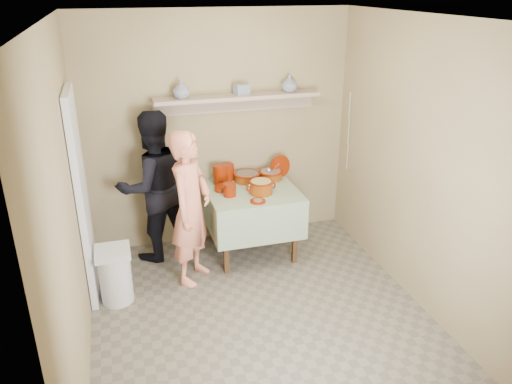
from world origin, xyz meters
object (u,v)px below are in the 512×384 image
object	(u,v)px
person_cook	(191,208)
trash_bin	(115,275)
serving_table	(251,199)
cazuela_rice	(261,186)
person_helper	(153,187)

from	to	relation	value
person_cook	trash_bin	size ratio (longest dim) A/B	2.81
person_cook	serving_table	distance (m)	0.83
person_cook	cazuela_rice	distance (m)	0.82
person_cook	cazuela_rice	xyz separation A→B (m)	(0.79, 0.22, 0.06)
person_cook	person_helper	bearing A→B (deg)	61.89
person_cook	serving_table	xyz separation A→B (m)	(0.72, 0.38, -0.15)
person_cook	cazuela_rice	size ratio (longest dim) A/B	4.77
person_helper	serving_table	distance (m)	1.06
serving_table	trash_bin	distance (m)	1.65
person_cook	cazuela_rice	world-z (taller)	person_cook
person_helper	serving_table	world-z (taller)	person_helper
person_helper	cazuela_rice	distance (m)	1.15
serving_table	cazuela_rice	bearing A→B (deg)	-66.97
serving_table	cazuela_rice	distance (m)	0.26
person_helper	cazuela_rice	world-z (taller)	person_helper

